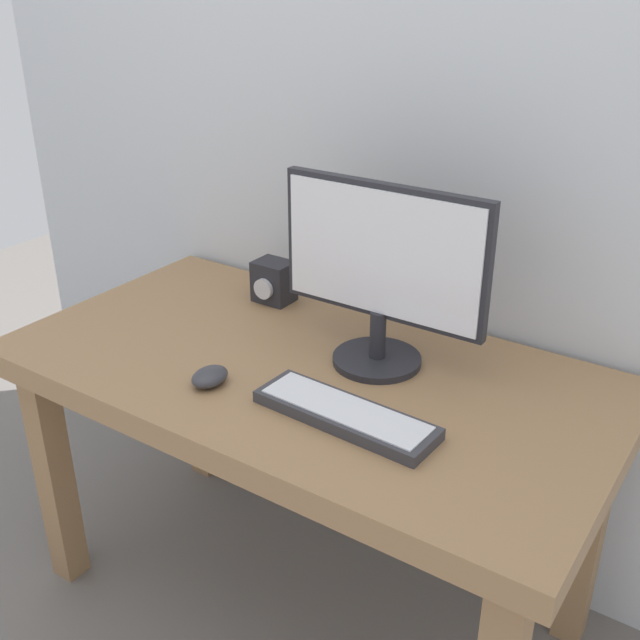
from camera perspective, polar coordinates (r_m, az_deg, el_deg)
name	(u,v)px	position (r m, az deg, el deg)	size (l,w,h in m)	color
ground_plane	(308,599)	(2.12, -0.91, -20.31)	(6.00, 6.00, 0.00)	slate
desk	(306,400)	(1.74, -1.05, -6.05)	(1.37, 0.73, 0.71)	#936D47
monitor	(382,269)	(1.61, 4.71, 3.84)	(0.48, 0.20, 0.41)	#232328
keyboard_primary	(345,414)	(1.49, 1.91, -7.12)	(0.38, 0.13, 0.03)	#333338
mouse	(210,377)	(1.62, -8.32, -4.25)	(0.07, 0.09, 0.04)	#333338
audio_controller	(274,282)	(1.98, -3.53, 2.91)	(0.10, 0.09, 0.11)	#232328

